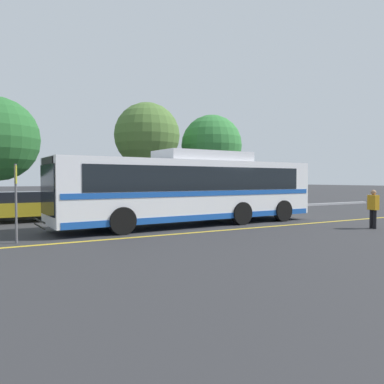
{
  "coord_description": "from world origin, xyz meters",
  "views": [
    {
      "loc": [
        -9.26,
        -14.18,
        1.97
      ],
      "look_at": [
        -1.22,
        0.04,
        1.43
      ],
      "focal_mm": 35.0,
      "sensor_mm": 36.0,
      "label": 1
    }
  ],
  "objects_px": {
    "pedestrian_0": "(373,207)",
    "bus_stop_sign": "(16,193)",
    "tree_0": "(212,146)",
    "parked_car_1": "(20,207)",
    "transit_bus": "(192,188)",
    "tree_3": "(147,136)"
  },
  "relations": [
    {
      "from": "parked_car_1",
      "to": "tree_0",
      "type": "xyz_separation_m",
      "value": [
        12.55,
        3.06,
        3.65
      ]
    },
    {
      "from": "transit_bus",
      "to": "tree_3",
      "type": "height_order",
      "value": "tree_3"
    },
    {
      "from": "pedestrian_0",
      "to": "bus_stop_sign",
      "type": "relative_size",
      "value": 0.64
    },
    {
      "from": "pedestrian_0",
      "to": "transit_bus",
      "type": "bearing_deg",
      "value": 61.81
    },
    {
      "from": "tree_0",
      "to": "parked_car_1",
      "type": "bearing_deg",
      "value": -166.29
    },
    {
      "from": "parked_car_1",
      "to": "bus_stop_sign",
      "type": "distance_m",
      "value": 6.49
    },
    {
      "from": "parked_car_1",
      "to": "tree_3",
      "type": "xyz_separation_m",
      "value": [
        7.82,
        3.36,
        4.1
      ]
    },
    {
      "from": "tree_0",
      "to": "transit_bus",
      "type": "bearing_deg",
      "value": -127.28
    },
    {
      "from": "pedestrian_0",
      "to": "tree_3",
      "type": "height_order",
      "value": "tree_3"
    },
    {
      "from": "transit_bus",
      "to": "parked_car_1",
      "type": "distance_m",
      "value": 8.18
    },
    {
      "from": "bus_stop_sign",
      "to": "tree_3",
      "type": "xyz_separation_m",
      "value": [
        8.44,
        9.76,
        3.26
      ]
    },
    {
      "from": "pedestrian_0",
      "to": "tree_3",
      "type": "relative_size",
      "value": 0.23
    },
    {
      "from": "tree_3",
      "to": "pedestrian_0",
      "type": "bearing_deg",
      "value": -71.38
    },
    {
      "from": "transit_bus",
      "to": "parked_car_1",
      "type": "xyz_separation_m",
      "value": [
        -6.51,
        4.88,
        -0.89
      ]
    },
    {
      "from": "parked_car_1",
      "to": "tree_0",
      "type": "relative_size",
      "value": 0.72
    },
    {
      "from": "pedestrian_0",
      "to": "tree_0",
      "type": "distance_m",
      "value": 13.16
    },
    {
      "from": "tree_3",
      "to": "parked_car_1",
      "type": "bearing_deg",
      "value": -156.74
    },
    {
      "from": "pedestrian_0",
      "to": "tree_0",
      "type": "height_order",
      "value": "tree_0"
    },
    {
      "from": "parked_car_1",
      "to": "tree_0",
      "type": "height_order",
      "value": "tree_0"
    },
    {
      "from": "parked_car_1",
      "to": "pedestrian_0",
      "type": "distance_m",
      "value": 15.53
    },
    {
      "from": "transit_bus",
      "to": "tree_0",
      "type": "distance_m",
      "value": 10.35
    },
    {
      "from": "pedestrian_0",
      "to": "bus_stop_sign",
      "type": "bearing_deg",
      "value": 87.53
    }
  ]
}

